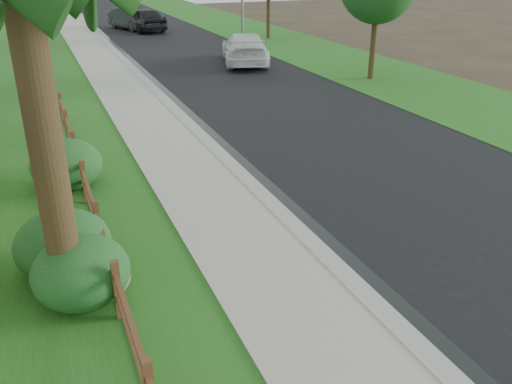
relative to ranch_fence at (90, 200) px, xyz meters
name	(u,v)px	position (x,y,z in m)	size (l,w,h in m)	color
ground	(409,373)	(3.60, -6.40, -0.62)	(120.00, 120.00, 0.00)	#34271C
road	(161,36)	(8.20, 28.60, -0.61)	(8.00, 90.00, 0.02)	black
curb	(101,38)	(4.00, 28.60, -0.56)	(0.40, 90.00, 0.12)	gray
wet_gutter	(107,39)	(4.35, 28.60, -0.60)	(0.50, 90.00, 0.00)	black
sidewalk	(82,39)	(2.70, 28.60, -0.57)	(2.20, 90.00, 0.10)	#A7A491
grass_strip	(53,41)	(0.80, 28.60, -0.59)	(1.60, 90.00, 0.06)	#225518
verge_far	(250,31)	(15.10, 28.60, -0.60)	(6.00, 90.00, 0.04)	#225518
ranch_fence	(90,200)	(0.00, 0.00, 0.00)	(0.12, 16.92, 1.10)	#4C2719
white_suv	(245,48)	(9.88, 16.24, 0.21)	(2.26, 5.55, 1.61)	silver
dark_car_mid	(144,19)	(7.60, 31.46, 0.28)	(2.08, 5.18, 1.76)	black
dark_car_far	(132,19)	(6.92, 32.75, 0.22)	(1.73, 4.95, 1.63)	black
boulder	(94,280)	(-0.30, -2.91, -0.21)	(1.24, 0.93, 0.82)	brown
shrub_a	(81,272)	(-0.48, -2.90, -0.01)	(1.62, 1.62, 1.22)	#194017
shrub_b	(63,244)	(-0.69, -1.80, -0.01)	(1.74, 1.74, 1.22)	#194017
shrub_c	(66,165)	(-0.30, 2.34, 0.02)	(1.76, 1.76, 1.27)	#194017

